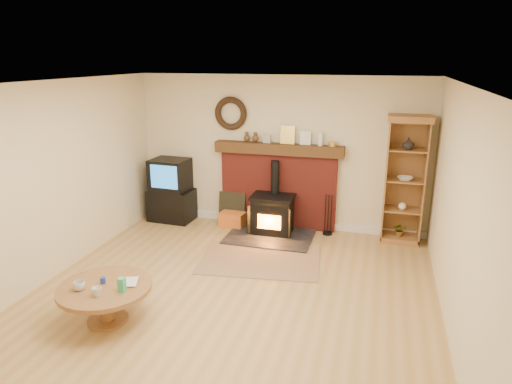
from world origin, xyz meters
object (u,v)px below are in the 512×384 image
(curio_cabinet, at_px, (404,180))
(coffee_table, at_px, (105,293))
(tv_unit, at_px, (171,191))
(wood_stove, at_px, (272,216))

(curio_cabinet, distance_m, coffee_table, 4.71)
(curio_cabinet, bearing_deg, coffee_table, -133.97)
(tv_unit, distance_m, curio_cabinet, 4.02)
(curio_cabinet, relative_size, coffee_table, 1.96)
(curio_cabinet, xyz_separation_m, coffee_table, (-3.24, -3.36, -0.66))
(wood_stove, bearing_deg, coffee_table, -110.96)
(wood_stove, xyz_separation_m, coffee_table, (-1.18, -3.07, 0.04))
(coffee_table, bearing_deg, wood_stove, 69.04)
(curio_cabinet, bearing_deg, tv_unit, -178.74)
(wood_stove, relative_size, curio_cabinet, 0.69)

